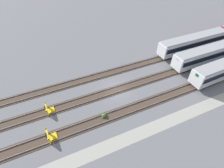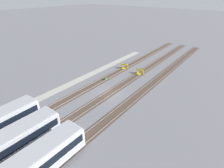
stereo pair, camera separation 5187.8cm
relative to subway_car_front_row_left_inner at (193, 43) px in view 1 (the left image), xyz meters
name	(u,v)px [view 1 (the left image)]	position (x,y,z in m)	size (l,w,h in m)	color
ground_plane	(117,90)	(-21.87, -4.95, -2.04)	(400.00, 400.00, 0.00)	slate
service_walkway	(144,132)	(-21.87, -14.43, -2.04)	(54.00, 2.00, 0.01)	#9E9E93
rail_track_nearest	(129,109)	(-21.87, -9.94, -2.00)	(90.00, 2.23, 0.21)	#47382D
rail_track_near_inner	(117,90)	(-21.87, -4.95, -2.00)	(90.00, 2.24, 0.21)	#47382D
rail_track_middle	(106,74)	(-21.87, 0.03, -2.00)	(90.00, 2.23, 0.21)	#47382D
subway_car_front_row_left_inner	(193,43)	(0.00, 0.00, 0.00)	(18.01, 2.92, 3.70)	silver
subway_car_front_row_centre	(210,53)	(0.00, -5.00, 0.00)	(18.00, 2.85, 3.70)	silver
bumper_stop_nearest_track	(50,136)	(-34.47, -9.93, -1.53)	(1.38, 2.01, 1.22)	gold
bumper_stop_near_inner_track	(48,109)	(-33.91, -4.96, -1.53)	(1.35, 2.00, 1.22)	gold
weed_clump	(104,116)	(-26.22, -9.56, -1.80)	(0.92, 0.70, 0.64)	#427033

